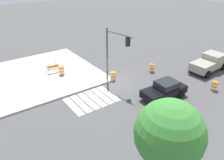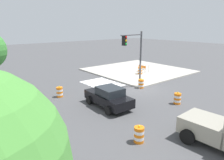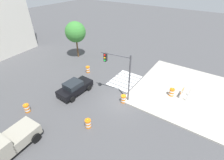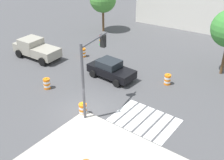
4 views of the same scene
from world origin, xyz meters
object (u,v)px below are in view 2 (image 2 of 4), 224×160
traffic_barrel_near_corner (60,92)px  traffic_barrel_median_near (139,135)px  sports_car (109,97)px  traffic_barrel_median_far (177,99)px  construction_barricade (143,68)px  traffic_barrel_crosswalk_end (141,84)px  traffic_light_pole (134,50)px  traffic_barrel_on_sidewalk (140,70)px

traffic_barrel_near_corner → traffic_barrel_median_near: 9.63m
sports_car → traffic_barrel_median_far: (-3.08, -4.70, -0.36)m
traffic_barrel_near_corner → traffic_barrel_median_far: (-7.63, -6.68, 0.00)m
traffic_barrel_median_near → construction_barricade: 17.13m
sports_car → traffic_barrel_crosswalk_end: bearing=-72.3°
construction_barricade → traffic_light_pole: bearing=125.1°
traffic_barrel_crosswalk_end → traffic_barrel_median_far: same height
traffic_barrel_crosswalk_end → traffic_barrel_median_far: bearing=169.3°
sports_car → traffic_light_pole: bearing=-66.7°
construction_barricade → traffic_barrel_crosswalk_end: bearing=130.9°
traffic_barrel_near_corner → traffic_barrel_on_sidewalk: traffic_barrel_on_sidewalk is taller
traffic_barrel_median_near → traffic_light_pole: traffic_light_pole is taller
traffic_barrel_near_corner → traffic_light_pole: (-2.48, -6.80, 3.46)m
traffic_barrel_near_corner → traffic_light_pole: traffic_light_pole is taller
traffic_barrel_crosswalk_end → construction_barricade: 6.95m
traffic_light_pole → sports_car: bearing=113.3°
construction_barricade → traffic_light_pole: (-4.26, 6.05, 3.19)m
sports_car → traffic_light_pole: traffic_light_pole is taller
traffic_barrel_on_sidewalk → construction_barricade: bearing=-64.3°
traffic_barrel_median_far → traffic_light_pole: (5.15, -0.12, 3.46)m
traffic_barrel_median_near → construction_barricade: construction_barricade is taller
traffic_barrel_median_near → traffic_light_pole: (7.15, -6.72, 3.46)m
sports_car → traffic_barrel_on_sidewalk: (5.79, -9.73, -0.21)m
traffic_barrel_near_corner → construction_barricade: size_ratio=0.78×
sports_car → construction_barricade: sports_car is taller
construction_barricade → traffic_barrel_near_corner: bearing=97.9°
traffic_barrel_on_sidewalk → traffic_light_pole: traffic_light_pole is taller
traffic_barrel_median_near → traffic_light_pole: bearing=-43.2°
traffic_barrel_on_sidewalk → construction_barricade: 1.28m
traffic_light_pole → traffic_barrel_on_sidewalk: bearing=-52.9°
sports_car → traffic_barrel_median_far: 5.63m
traffic_barrel_crosswalk_end → traffic_barrel_median_near: bearing=132.4°
traffic_barrel_near_corner → traffic_light_pole: 8.02m
sports_car → traffic_barrel_median_near: bearing=159.5°
traffic_barrel_crosswalk_end → sports_car: bearing=107.7°
traffic_barrel_median_far → traffic_barrel_crosswalk_end: bearing=-10.7°
traffic_light_pole → traffic_barrel_near_corner: bearing=70.0°
traffic_barrel_near_corner → traffic_barrel_crosswalk_end: (-2.76, -7.60, 0.00)m
traffic_barrel_near_corner → traffic_barrel_median_far: bearing=-138.8°
traffic_barrel_near_corner → traffic_barrel_median_near: (-9.63, -0.07, 0.00)m
traffic_barrel_crosswalk_end → traffic_light_pole: 3.56m
traffic_barrel_median_near → construction_barricade: bearing=-48.2°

